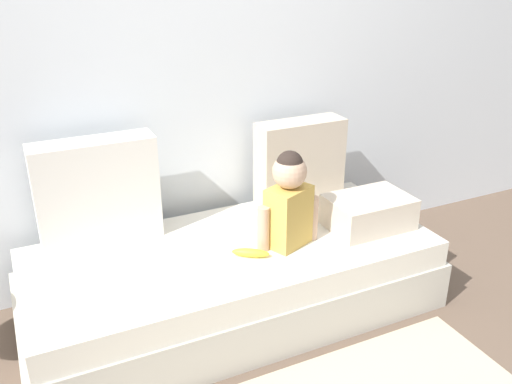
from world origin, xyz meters
TOP-DOWN VIEW (x-y plane):
  - ground_plane at (0.00, 0.00)m, footprint 12.00×12.00m
  - back_wall at (0.00, 0.55)m, footprint 5.13×0.10m
  - couch at (0.00, 0.00)m, footprint 1.93×0.83m
  - throw_pillow_left at (-0.53, 0.32)m, footprint 0.55×0.16m
  - throw_pillow_right at (0.53, 0.32)m, footprint 0.47×0.16m
  - toddler at (0.24, -0.09)m, footprint 0.31×0.21m
  - banana at (0.03, -0.13)m, footprint 0.16×0.13m
  - folded_blanket at (0.68, -0.10)m, footprint 0.40×0.28m

SIDE VIEW (x-z plane):
  - ground_plane at x=0.00m, z-range 0.00..0.00m
  - couch at x=0.00m, z-range 0.00..0.36m
  - banana at x=0.03m, z-range 0.36..0.40m
  - folded_blanket at x=0.68m, z-range 0.36..0.52m
  - throw_pillow_right at x=0.53m, z-range 0.36..0.81m
  - toddler at x=0.24m, z-range 0.36..0.82m
  - throw_pillow_left at x=-0.53m, z-range 0.36..0.86m
  - back_wall at x=0.00m, z-range 0.00..2.56m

